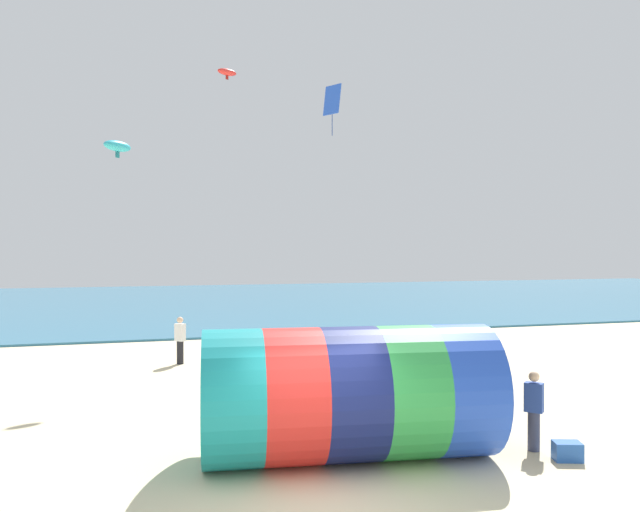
% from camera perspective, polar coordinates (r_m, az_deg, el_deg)
% --- Properties ---
extents(ground_plane, '(120.00, 120.00, 0.00)m').
position_cam_1_polar(ground_plane, '(10.69, 1.07, -21.91)').
color(ground_plane, beige).
extents(sea, '(120.00, 40.00, 0.10)m').
position_cam_1_polar(sea, '(48.67, -12.53, -4.09)').
color(sea, teal).
rests_on(sea, ground).
extents(giant_inflatable_tube, '(5.88, 3.22, 2.59)m').
position_cam_1_polar(giant_inflatable_tube, '(12.40, 2.72, -12.44)').
color(giant_inflatable_tube, teal).
rests_on(giant_inflatable_tube, ground).
extents(kite_handler, '(0.41, 0.41, 1.62)m').
position_cam_1_polar(kite_handler, '(13.74, 18.97, -13.20)').
color(kite_handler, '#383D56').
rests_on(kite_handler, ground).
extents(kite_red_parafoil, '(0.85, 0.60, 0.41)m').
position_cam_1_polar(kite_red_parafoil, '(24.65, -8.50, 16.29)').
color(kite_red_parafoil, red).
extents(kite_cyan_parafoil, '(0.89, 0.89, 0.46)m').
position_cam_1_polar(kite_cyan_parafoil, '(18.08, -18.04, 9.53)').
color(kite_cyan_parafoil, '#2DB2C6').
extents(kite_blue_diamond, '(0.61, 0.85, 2.12)m').
position_cam_1_polar(kite_blue_diamond, '(26.65, 1.12, 14.04)').
color(kite_blue_diamond, blue).
extents(bystander_mid_beach, '(0.40, 0.42, 1.68)m').
position_cam_1_polar(bystander_mid_beach, '(22.86, -12.67, -7.50)').
color(bystander_mid_beach, black).
rests_on(bystander_mid_beach, ground).
extents(cooler_box, '(0.61, 0.50, 0.36)m').
position_cam_1_polar(cooler_box, '(13.52, 21.68, -16.25)').
color(cooler_box, '#2659B2').
rests_on(cooler_box, ground).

